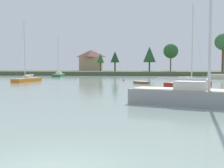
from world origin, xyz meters
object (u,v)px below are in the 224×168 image
at_px(sailboat_red, 189,85).
at_px(sailboat_grey, 197,101).
at_px(sailboat_green, 59,76).
at_px(dinghy_wood, 141,83).
at_px(mooring_buoy_red, 124,80).
at_px(sailboat_orange, 27,80).
at_px(mooring_buoy_white, 78,79).
at_px(mooring_buoy_yellow, 191,79).

bearing_deg(sailboat_red, sailboat_grey, -97.51).
distance_m(sailboat_green, sailboat_red, 50.07).
distance_m(dinghy_wood, mooring_buoy_red, 11.00).
height_order(dinghy_wood, sailboat_orange, sailboat_orange).
height_order(sailboat_grey, mooring_buoy_red, sailboat_grey).
xyz_separation_m(mooring_buoy_white, mooring_buoy_red, (11.00, -5.18, -0.02)).
distance_m(sailboat_red, mooring_buoy_yellow, 25.15).
relative_size(sailboat_grey, sailboat_red, 1.20).
relative_size(sailboat_red, mooring_buoy_white, 23.17).
bearing_deg(dinghy_wood, sailboat_red, -44.73).
xyz_separation_m(dinghy_wood, mooring_buoy_white, (-14.75, 15.52, -0.06)).
bearing_deg(dinghy_wood, mooring_buoy_white, 133.56).
bearing_deg(dinghy_wood, sailboat_orange, 171.75).
relative_size(sailboat_green, sailboat_orange, 1.06).
distance_m(sailboat_grey, mooring_buoy_red, 36.65).
relative_size(dinghy_wood, mooring_buoy_white, 5.59).
xyz_separation_m(sailboat_red, mooring_buoy_red, (-10.41, 16.93, -0.18)).
relative_size(dinghy_wood, sailboat_red, 0.24).
relative_size(sailboat_red, mooring_buoy_yellow, 30.23).
bearing_deg(sailboat_green, sailboat_red, -50.91).
distance_m(mooring_buoy_yellow, mooring_buoy_red, 16.79).
bearing_deg(sailboat_green, mooring_buoy_white, -58.78).
xyz_separation_m(dinghy_wood, sailboat_green, (-24.91, 32.27, 0.13)).
bearing_deg(sailboat_grey, sailboat_orange, 131.92).
bearing_deg(mooring_buoy_red, sailboat_green, 133.96).
height_order(sailboat_orange, mooring_buoy_white, sailboat_orange).
distance_m(sailboat_orange, mooring_buoy_white, 14.10).
height_order(dinghy_wood, sailboat_green, sailboat_green).
xyz_separation_m(dinghy_wood, mooring_buoy_red, (-3.76, 10.33, -0.07)).
distance_m(sailboat_orange, mooring_buoy_yellow, 35.87).
distance_m(sailboat_green, mooring_buoy_white, 19.60).
xyz_separation_m(dinghy_wood, mooring_buoy_yellow, (11.10, 18.16, -0.08)).
bearing_deg(sailboat_green, mooring_buoy_red, -46.04).
bearing_deg(sailboat_red, sailboat_orange, 160.96).
height_order(sailboat_green, sailboat_orange, sailboat_green).
relative_size(sailboat_orange, sailboat_grey, 0.82).
xyz_separation_m(sailboat_orange, mooring_buoy_red, (17.71, 7.22, -0.18)).
height_order(sailboat_green, sailboat_red, sailboat_green).
xyz_separation_m(sailboat_orange, mooring_buoy_yellow, (32.57, 15.04, -0.18)).
bearing_deg(sailboat_orange, mooring_buoy_white, 61.58).
bearing_deg(mooring_buoy_yellow, sailboat_grey, -99.03).
bearing_deg(mooring_buoy_red, sailboat_grey, -77.50).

